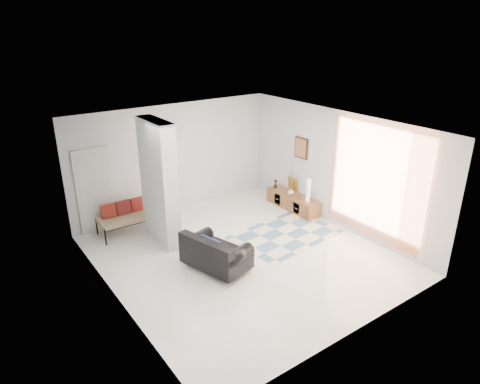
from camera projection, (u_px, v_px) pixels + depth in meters
floor at (243, 255)px, 9.17m from camera, size 6.00×6.00×0.00m
ceiling at (244, 127)px, 8.13m from camera, size 6.00×6.00×0.00m
wall_back at (174, 159)px, 10.91m from camera, size 6.00×0.00×6.00m
wall_front at (361, 257)px, 6.39m from camera, size 6.00×0.00×6.00m
wall_left at (111, 231)px, 7.16m from camera, size 0.00×6.00×6.00m
wall_right at (337, 169)px, 10.14m from camera, size 0.00×6.00×6.00m
partition_column at (159, 183)px, 9.26m from camera, size 0.35×1.20×2.80m
hallway_door at (95, 191)px, 9.89m from camera, size 0.85×0.06×2.04m
curtain at (375, 182)px, 9.21m from camera, size 0.00×2.55×2.55m
wall_art at (301, 148)px, 10.95m from camera, size 0.04×0.45×0.55m
media_console at (293, 201)px, 11.38m from camera, size 0.45×1.68×0.80m
loveseat at (214, 254)px, 8.52m from camera, size 1.12×1.52×0.76m
daybed at (130, 215)px, 10.08m from camera, size 1.57×0.69×0.77m
area_rug at (285, 234)px, 10.07m from camera, size 2.55×1.82×0.01m
cylinder_lamp at (308, 191)px, 10.75m from camera, size 0.11×0.11×0.61m
bronze_figurine at (276, 184)px, 11.74m from camera, size 0.12×0.12×0.23m
vase at (291, 191)px, 11.28m from camera, size 0.18×0.18×0.18m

